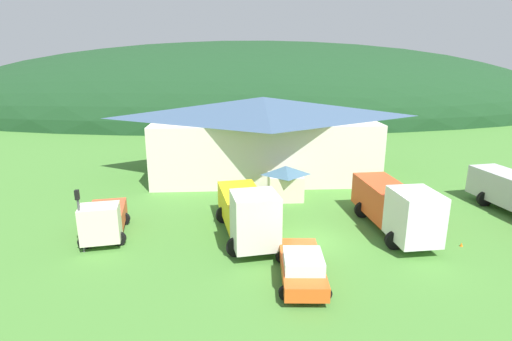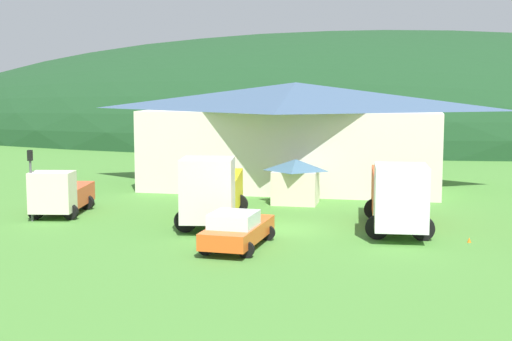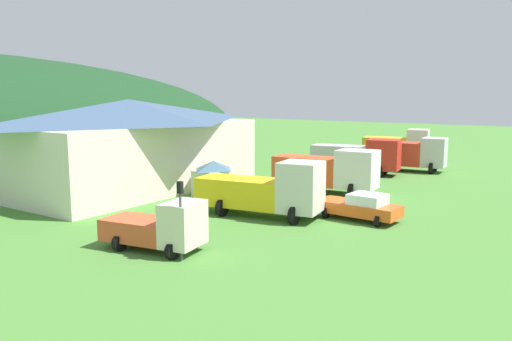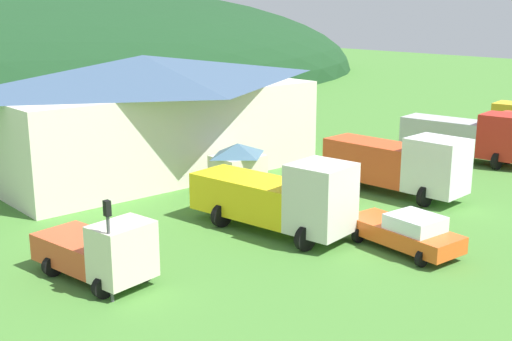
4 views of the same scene
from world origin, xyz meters
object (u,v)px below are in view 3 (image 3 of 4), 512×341
Objects in this scene: flatbed_truck_yellow at (268,190)px; traffic_cone_near_pickup at (287,188)px; play_shed_cream at (214,178)px; heavy_rig_white at (330,170)px; service_pickup_orange at (360,206)px; traffic_light_west at (180,212)px; depot_building at (130,143)px; crane_truck_red at (359,156)px; traffic_cone_mid_row at (371,189)px; heavy_rig_striped at (399,146)px; light_truck_cream at (161,227)px; tow_truck_silver at (411,153)px.

traffic_cone_near_pickup is (9.27, 4.07, -1.72)m from flatbed_truck_yellow.
heavy_rig_white reaches higher than play_shed_cream.
service_pickup_orange is 1.40× the size of traffic_light_west.
play_shed_cream is at bearing 146.02° from flatbed_truck_yellow.
crane_truck_red is (17.18, -12.51, -1.92)m from depot_building.
traffic_light_west is at bearing -89.17° from heavy_rig_white.
heavy_rig_striped is at bearing 11.59° from traffic_cone_mid_row.
light_truck_cream reaches higher than traffic_cone_mid_row.
flatbed_truck_yellow is at bearing -150.15° from service_pickup_orange.
depot_building is 7.46× the size of play_shed_cream.
heavy_rig_white is 8.68m from service_pickup_orange.
heavy_rig_white is at bearing -102.14° from tow_truck_silver.
flatbed_truck_yellow is 14.87× the size of traffic_cone_near_pickup.
tow_truck_silver is 13.13× the size of traffic_cone_near_pickup.
traffic_cone_near_pickup is 1.19× the size of traffic_cone_mid_row.
service_pickup_orange is at bearing -55.64° from heavy_rig_white.
traffic_cone_near_pickup is at bearing 147.24° from service_pickup_orange.
depot_building is 13.26m from traffic_cone_near_pickup.
depot_building reaches higher than heavy_rig_white.
crane_truck_red reaches higher than service_pickup_orange.
tow_truck_silver reaches higher than light_truck_cream.
traffic_cone_near_pickup is at bearing 16.12° from traffic_light_west.
play_shed_cream reaches higher than service_pickup_orange.
flatbed_truck_yellow reaches higher than crane_truck_red.
depot_building is 14.80m from flatbed_truck_yellow.
light_truck_cream is at bearing -96.06° from crane_truck_red.
depot_building reaches higher than traffic_cone_mid_row.
depot_building is 21.34m from crane_truck_red.
depot_building is 3.90× the size of light_truck_cream.
traffic_cone_mid_row is (9.27, -8.74, -1.37)m from play_shed_cream.
depot_building is 17.77m from light_truck_cream.
light_truck_cream is 18.37m from traffic_cone_near_pickup.
flatbed_truck_yellow is at bearing 171.50° from traffic_cone_mid_row.
heavy_rig_striped is 17.20m from traffic_cone_mid_row.
light_truck_cream is 8.75m from flatbed_truck_yellow.
light_truck_cream is at bearing 173.40° from traffic_cone_mid_row.
light_truck_cream is 21.37m from traffic_cone_mid_row.
play_shed_cream is at bearing 155.19° from traffic_cone_near_pickup.
traffic_cone_near_pickup is at bearing 91.63° from light_truck_cream.
traffic_cone_near_pickup is (6.79, 9.15, -0.83)m from service_pickup_orange.
heavy_rig_striped is at bearing 84.06° from flatbed_truck_yellow.
traffic_light_west is (-33.27, 0.11, 0.53)m from tow_truck_silver.
traffic_light_west is at bearing -103.85° from service_pickup_orange.
traffic_cone_mid_row is (21.19, -2.45, -1.19)m from light_truck_cream.
crane_truck_red is 1.17× the size of tow_truck_silver.
tow_truck_silver is at bearing -36.08° from depot_building.
play_shed_cream is at bearing 136.69° from traffic_cone_mid_row.
traffic_cone_near_pickup is at bearing -110.67° from crane_truck_red.
flatbed_truck_yellow is at bearing 76.83° from light_truck_cream.
heavy_rig_striped is at bearing 89.63° from heavy_rig_white.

